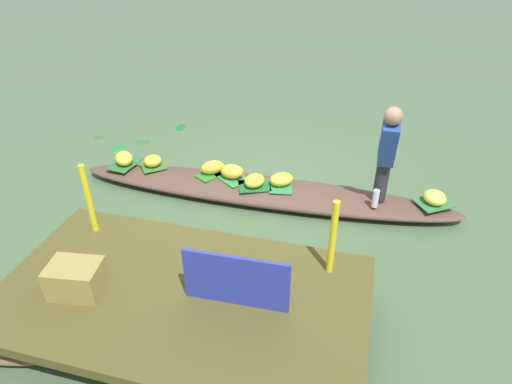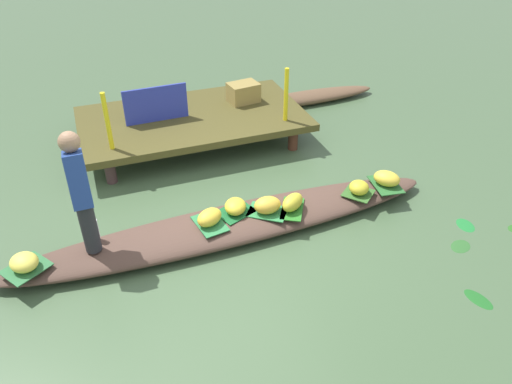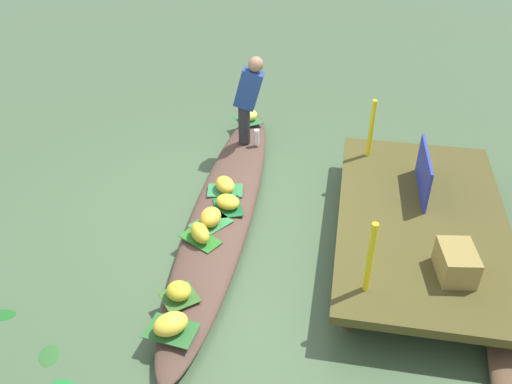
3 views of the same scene
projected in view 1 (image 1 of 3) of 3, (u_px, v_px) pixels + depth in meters
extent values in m
plane|color=#435D3D|center=(262.00, 198.00, 5.95)|extent=(40.00, 40.00, 0.00)
cube|color=#4B441F|center=(182.00, 296.00, 3.95)|extent=(3.20, 1.80, 0.10)
cylinder|color=#483231|center=(337.00, 284.00, 4.37)|extent=(0.14, 0.14, 0.32)
cylinder|color=#552F20|center=(100.00, 241.00, 4.93)|extent=(0.14, 0.14, 0.32)
cylinder|color=#49372E|center=(6.00, 346.00, 3.75)|extent=(0.14, 0.14, 0.32)
ellipsoid|color=brown|center=(263.00, 191.00, 5.89)|extent=(5.00, 0.83, 0.21)
cube|color=#2D7B43|center=(281.00, 185.00, 5.81)|extent=(0.35, 0.47, 0.01)
ellipsoid|color=yellow|center=(281.00, 179.00, 5.77)|extent=(0.37, 0.35, 0.17)
cube|color=#2F6D3C|center=(433.00, 203.00, 5.46)|extent=(0.51, 0.49, 0.01)
ellipsoid|color=#F0DC50|center=(435.00, 197.00, 5.42)|extent=(0.37, 0.38, 0.16)
cube|color=#2F8343|center=(232.00, 178.00, 5.97)|extent=(0.52, 0.49, 0.01)
ellipsoid|color=gold|center=(232.00, 172.00, 5.92)|extent=(0.31, 0.24, 0.18)
cube|color=#185D2B|center=(254.00, 186.00, 5.80)|extent=(0.49, 0.43, 0.01)
ellipsoid|color=gold|center=(254.00, 181.00, 5.76)|extent=(0.33, 0.35, 0.15)
cube|color=#346327|center=(153.00, 166.00, 6.24)|extent=(0.45, 0.45, 0.01)
ellipsoid|color=gold|center=(153.00, 161.00, 6.20)|extent=(0.31, 0.32, 0.16)
cube|color=#29632C|center=(125.00, 164.00, 6.29)|extent=(0.36, 0.48, 0.01)
ellipsoid|color=yellow|center=(124.00, 158.00, 6.24)|extent=(0.38, 0.40, 0.17)
cube|color=#287322|center=(213.00, 173.00, 6.07)|extent=(0.43, 0.51, 0.01)
ellipsoid|color=gold|center=(213.00, 167.00, 6.02)|extent=(0.37, 0.33, 0.18)
cylinder|color=#28282D|center=(382.00, 179.00, 5.40)|extent=(0.16, 0.16, 0.55)
cube|color=navy|center=(389.00, 142.00, 5.06)|extent=(0.19, 0.41, 0.57)
sphere|color=#9E7556|center=(394.00, 116.00, 4.80)|extent=(0.20, 0.20, 0.20)
cylinder|color=silver|center=(375.00, 198.00, 5.35)|extent=(0.08, 0.08, 0.23)
cube|color=#2936A0|center=(236.00, 281.00, 3.68)|extent=(0.89, 0.06, 0.50)
cylinder|color=yellow|center=(333.00, 238.00, 3.95)|extent=(0.06, 0.06, 0.76)
cylinder|color=yellow|center=(89.00, 199.00, 4.47)|extent=(0.06, 0.06, 0.76)
cube|color=olive|center=(76.00, 279.00, 3.86)|extent=(0.48, 0.38, 0.29)
ellipsoid|color=#296120|center=(98.00, 138.00, 7.48)|extent=(0.19, 0.16, 0.01)
ellipsoid|color=#1F7630|center=(117.00, 148.00, 7.17)|extent=(0.24, 0.30, 0.01)
ellipsoid|color=#2C6029|center=(143.00, 142.00, 7.34)|extent=(0.31, 0.28, 0.01)
ellipsoid|color=#1D5F21|center=(181.00, 127.00, 7.83)|extent=(0.22, 0.33, 0.01)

